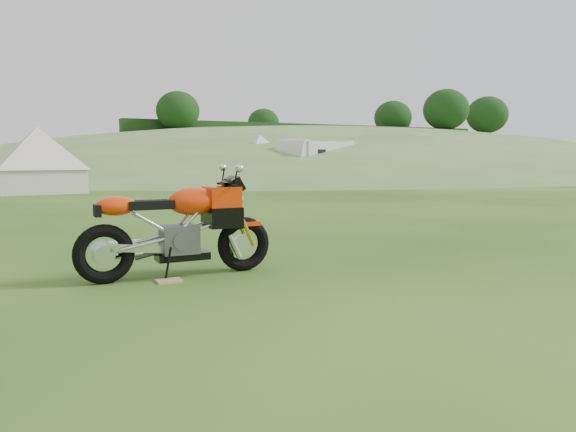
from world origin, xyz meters
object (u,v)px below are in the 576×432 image
plywood_board (169,281)px  tent_left (38,159)px  sport_motorcycle (177,221)px  caravan (317,162)px  tent_right (260,158)px

plywood_board → tent_left: 17.12m
sport_motorcycle → caravan: caravan is taller
tent_left → caravan: tent_left is taller
sport_motorcycle → tent_left: size_ratio=0.73×
plywood_board → caravan: caravan is taller
tent_right → caravan: tent_right is taller
tent_left → tent_right: size_ratio=0.99×
caravan → tent_right: bearing=115.2°
plywood_board → tent_right: size_ratio=0.09×
sport_motorcycle → caravan: 22.46m
tent_left → caravan: (13.04, 1.65, -0.20)m
plywood_board → tent_left: size_ratio=0.09×
sport_motorcycle → tent_right: (10.50, 20.61, 0.63)m
sport_motorcycle → plywood_board: 0.68m
tent_right → caravan: (2.21, -2.10, -0.20)m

